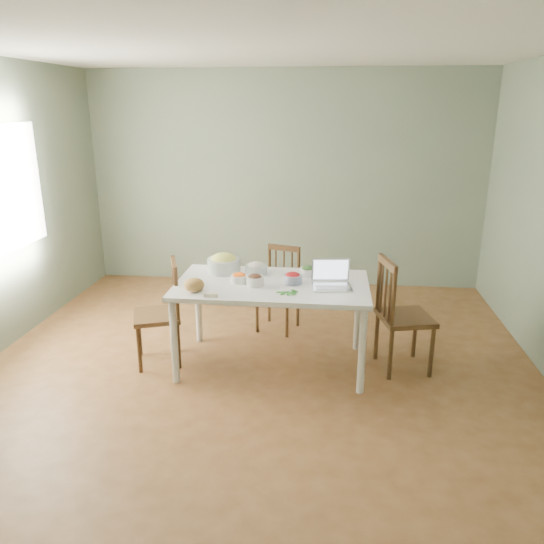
# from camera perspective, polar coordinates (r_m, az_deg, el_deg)

# --- Properties ---
(floor) EXTENTS (5.00, 5.00, 0.00)m
(floor) POSITION_cam_1_polar(r_m,az_deg,el_deg) (4.80, -1.54, -10.51)
(floor) COLOR brown
(floor) RESTS_ON ground
(ceiling) EXTENTS (5.00, 5.00, 0.00)m
(ceiling) POSITION_cam_1_polar(r_m,az_deg,el_deg) (4.26, -1.86, 23.50)
(ceiling) COLOR white
(ceiling) RESTS_ON ground
(wall_back) EXTENTS (5.00, 0.00, 2.70)m
(wall_back) POSITION_cam_1_polar(r_m,az_deg,el_deg) (6.78, 1.35, 9.87)
(wall_back) COLOR gray
(wall_back) RESTS_ON ground
(wall_front) EXTENTS (5.00, 0.00, 2.70)m
(wall_front) POSITION_cam_1_polar(r_m,az_deg,el_deg) (2.02, -11.94, -9.72)
(wall_front) COLOR gray
(wall_front) RESTS_ON ground
(dining_table) EXTENTS (1.67, 0.94, 0.78)m
(dining_table) POSITION_cam_1_polar(r_m,az_deg,el_deg) (4.73, -0.00, -5.70)
(dining_table) COLOR white
(dining_table) RESTS_ON floor
(chair_far) EXTENTS (0.47, 0.46, 0.87)m
(chair_far) POSITION_cam_1_polar(r_m,az_deg,el_deg) (5.45, 0.62, -1.95)
(chair_far) COLOR #351F11
(chair_far) RESTS_ON floor
(chair_left) EXTENTS (0.52, 0.53, 0.95)m
(chair_left) POSITION_cam_1_polar(r_m,az_deg,el_deg) (4.86, -12.39, -4.38)
(chair_left) COLOR #351F11
(chair_left) RESTS_ON floor
(chair_right) EXTENTS (0.52, 0.54, 1.02)m
(chair_right) POSITION_cam_1_polar(r_m,az_deg,el_deg) (4.77, 14.25, -4.52)
(chair_right) COLOR #351F11
(chair_right) RESTS_ON floor
(bread_boule) EXTENTS (0.20, 0.20, 0.11)m
(bread_boule) POSITION_cam_1_polar(r_m,az_deg,el_deg) (4.41, -8.44, -1.38)
(bread_boule) COLOR #A16D38
(bread_boule) RESTS_ON dining_table
(butter_stick) EXTENTS (0.12, 0.05, 0.03)m
(butter_stick) POSITION_cam_1_polar(r_m,az_deg,el_deg) (4.28, -6.64, -2.50)
(butter_stick) COLOR #FFF0CA
(butter_stick) RESTS_ON dining_table
(bowl_squash) EXTENTS (0.36, 0.36, 0.18)m
(bowl_squash) POSITION_cam_1_polar(r_m,az_deg,el_deg) (4.87, -5.25, 0.97)
(bowl_squash) COLOR #ECDB70
(bowl_squash) RESTS_ON dining_table
(bowl_carrot) EXTENTS (0.18, 0.18, 0.08)m
(bowl_carrot) POSITION_cam_1_polar(r_m,az_deg,el_deg) (4.60, -3.59, -0.60)
(bowl_carrot) COLOR #E13400
(bowl_carrot) RESTS_ON dining_table
(bowl_onion) EXTENTS (0.25, 0.25, 0.11)m
(bowl_onion) POSITION_cam_1_polar(r_m,az_deg,el_deg) (4.82, -1.72, 0.43)
(bowl_onion) COLOR white
(bowl_onion) RESTS_ON dining_table
(bowl_mushroom) EXTENTS (0.19, 0.19, 0.10)m
(bowl_mushroom) POSITION_cam_1_polar(r_m,az_deg,el_deg) (4.51, -1.85, -0.87)
(bowl_mushroom) COLOR black
(bowl_mushroom) RESTS_ON dining_table
(bowl_redpep) EXTENTS (0.18, 0.18, 0.10)m
(bowl_redpep) POSITION_cam_1_polar(r_m,az_deg,el_deg) (4.56, 2.26, -0.64)
(bowl_redpep) COLOR red
(bowl_redpep) RESTS_ON dining_table
(bowl_broccoli) EXTENTS (0.15, 0.15, 0.09)m
(bowl_broccoli) POSITION_cam_1_polar(r_m,az_deg,el_deg) (4.77, 3.90, 0.12)
(bowl_broccoli) COLOR #1B3414
(bowl_broccoli) RESTS_ON dining_table
(flatbread) EXTENTS (0.23, 0.23, 0.02)m
(flatbread) POSITION_cam_1_polar(r_m,az_deg,el_deg) (4.89, 4.87, 0.09)
(flatbread) COLOR #C7B58D
(flatbread) RESTS_ON dining_table
(basil_bunch) EXTENTS (0.19, 0.19, 0.02)m
(basil_bunch) POSITION_cam_1_polar(r_m,az_deg,el_deg) (4.34, 1.59, -2.13)
(basil_bunch) COLOR #1A621F
(basil_bunch) RESTS_ON dining_table
(laptop) EXTENTS (0.36, 0.31, 0.23)m
(laptop) POSITION_cam_1_polar(r_m,az_deg,el_deg) (4.45, 6.56, -0.35)
(laptop) COLOR silver
(laptop) RESTS_ON dining_table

